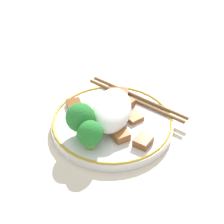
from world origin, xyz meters
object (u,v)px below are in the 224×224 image
at_px(chopsticks, 136,99).
at_px(plate, 112,123).
at_px(broccoli_back_center, 90,134).
at_px(broccoli_back_left, 80,118).

bearing_deg(chopsticks, plate, 152.64).
bearing_deg(chopsticks, broccoli_back_center, 156.63).
relative_size(broccoli_back_center, chopsticks, 0.25).
xyz_separation_m(broccoli_back_left, broccoli_back_center, (-0.03, -0.02, -0.01)).
bearing_deg(broccoli_back_center, plate, -19.18).
relative_size(plate, broccoli_back_left, 3.53).
bearing_deg(broccoli_back_left, plate, -46.88).
xyz_separation_m(broccoli_back_center, chopsticks, (0.14, -0.06, -0.02)).
xyz_separation_m(broccoli_back_left, chopsticks, (0.11, -0.08, -0.03)).
distance_m(broccoli_back_left, broccoli_back_center, 0.03).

